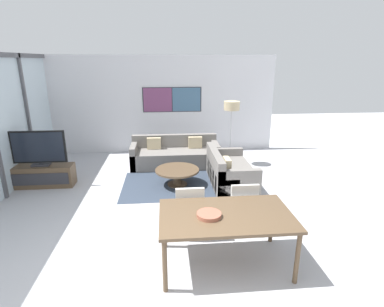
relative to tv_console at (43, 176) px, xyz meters
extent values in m
plane|color=#B2B2B7|center=(2.43, -3.55, -0.24)|extent=(24.00, 24.00, 0.00)
cube|color=silver|center=(2.43, 2.47, 1.16)|extent=(6.99, 0.06, 2.80)
cube|color=#2D2D33|center=(2.91, 2.43, 1.31)|extent=(1.71, 0.01, 0.72)
cube|color=#753D66|center=(2.49, 2.42, 1.31)|extent=(0.81, 0.02, 0.68)
cube|color=#426684|center=(3.32, 2.42, 1.31)|extent=(0.81, 0.02, 0.68)
cube|color=#515156|center=(-0.54, 0.96, 1.16)|extent=(0.07, 0.08, 2.80)
cube|color=#333D4C|center=(2.92, -0.21, -0.23)|extent=(2.40, 1.70, 0.01)
cube|color=brown|center=(0.00, 0.00, 0.00)|extent=(1.31, 0.40, 0.47)
cube|color=#2D2D33|center=(0.00, -0.20, 0.00)|extent=(1.20, 0.01, 0.26)
cube|color=#2D2D33|center=(0.00, 0.00, 0.26)|extent=(0.36, 0.20, 0.05)
cube|color=#2D2D33|center=(0.00, 0.00, 0.33)|extent=(0.06, 0.03, 0.08)
cube|color=black|center=(0.00, 0.00, 0.66)|extent=(1.12, 0.04, 0.70)
cube|color=black|center=(0.00, -0.02, 0.66)|extent=(1.04, 0.01, 0.63)
cube|color=slate|center=(2.92, 1.06, -0.03)|extent=(2.25, 0.88, 0.42)
cube|color=slate|center=(2.92, 1.42, 0.14)|extent=(2.25, 0.16, 0.75)
cube|color=slate|center=(1.87, 1.06, 0.06)|extent=(0.14, 0.88, 0.60)
cube|color=slate|center=(3.97, 1.06, 0.06)|extent=(0.14, 0.88, 0.60)
cube|color=#C6B289|center=(2.38, 1.24, 0.33)|extent=(0.36, 0.12, 0.30)
cube|color=#C6B289|center=(3.46, 1.24, 0.33)|extent=(0.36, 0.12, 0.30)
cube|color=slate|center=(4.12, -0.23, -0.03)|extent=(0.88, 1.64, 0.42)
cube|color=slate|center=(3.76, -0.23, 0.14)|extent=(0.16, 1.64, 0.75)
cube|color=slate|center=(4.12, -0.98, 0.06)|extent=(0.88, 0.14, 0.60)
cube|color=slate|center=(4.12, 0.52, 0.06)|extent=(0.88, 0.14, 0.60)
cube|color=#C6B289|center=(3.94, -0.60, 0.33)|extent=(0.12, 0.36, 0.30)
cylinder|color=brown|center=(2.92, -0.21, -0.22)|extent=(0.43, 0.43, 0.03)
cylinder|color=brown|center=(2.92, -0.21, -0.07)|extent=(0.17, 0.17, 0.33)
cylinder|color=brown|center=(2.92, -0.21, 0.11)|extent=(0.96, 0.96, 0.04)
cube|color=brown|center=(3.44, -2.95, 0.49)|extent=(1.72, 1.02, 0.04)
cylinder|color=brown|center=(2.64, -3.40, 0.12)|extent=(0.06, 0.06, 0.71)
cylinder|color=brown|center=(4.24, -3.40, 0.12)|extent=(0.06, 0.06, 0.71)
cylinder|color=brown|center=(2.64, -2.50, 0.12)|extent=(0.06, 0.06, 0.71)
cylinder|color=brown|center=(4.24, -2.50, 0.12)|extent=(0.06, 0.06, 0.71)
cube|color=beige|center=(3.02, -2.16, 0.21)|extent=(0.46, 0.46, 0.06)
cube|color=beige|center=(3.02, -2.37, 0.43)|extent=(0.42, 0.05, 0.40)
cylinder|color=brown|center=(2.82, -2.36, -0.03)|extent=(0.04, 0.04, 0.41)
cylinder|color=brown|center=(3.22, -2.36, -0.03)|extent=(0.04, 0.04, 0.41)
cylinder|color=brown|center=(2.82, -1.96, -0.03)|extent=(0.04, 0.04, 0.41)
cylinder|color=brown|center=(3.22, -1.96, -0.03)|extent=(0.04, 0.04, 0.41)
cube|color=beige|center=(3.86, -2.11, 0.21)|extent=(0.46, 0.46, 0.06)
cube|color=beige|center=(3.86, -2.32, 0.43)|extent=(0.42, 0.05, 0.40)
cylinder|color=brown|center=(3.66, -2.31, -0.03)|extent=(0.04, 0.04, 0.41)
cylinder|color=brown|center=(4.06, -2.31, -0.03)|extent=(0.04, 0.04, 0.41)
cylinder|color=brown|center=(3.66, -1.91, -0.03)|extent=(0.04, 0.04, 0.41)
cylinder|color=brown|center=(4.06, -1.91, -0.03)|extent=(0.04, 0.04, 0.41)
cylinder|color=#995642|center=(3.21, -3.00, 0.54)|extent=(0.31, 0.31, 0.05)
torus|color=#995642|center=(3.21, -3.00, 0.56)|extent=(0.31, 0.31, 0.02)
cylinder|color=#2D2D33|center=(4.37, 1.08, -0.22)|extent=(0.28, 0.28, 0.02)
cylinder|color=#B7B7BC|center=(4.37, 1.08, 0.50)|extent=(0.03, 0.03, 1.42)
cylinder|color=#C6B289|center=(4.37, 1.08, 1.32)|extent=(0.40, 0.40, 0.22)
camera|label=1|loc=(2.69, -6.35, 2.41)|focal=28.00mm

